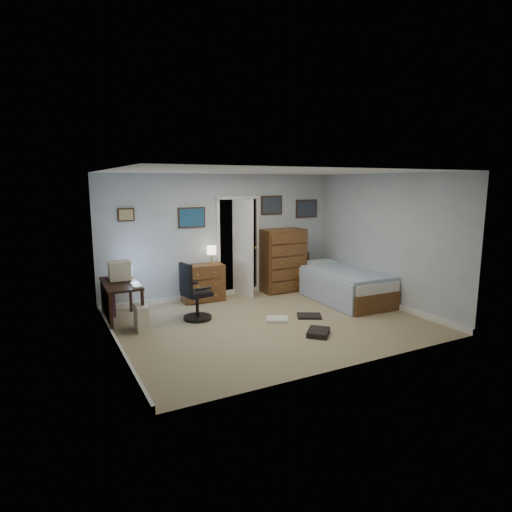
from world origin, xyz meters
The scene contains 15 objects.
floor centered at (0.00, 0.00, -0.01)m, with size 5.00×4.00×0.02m, color tan.
computer_desk centered at (-2.28, 1.17, 0.53)m, with size 0.59×1.21×0.69m.
crt_monitor centered at (-2.18, 1.32, 0.86)m, with size 0.37×0.34×0.33m.
keyboard centered at (-2.02, 0.82, 0.70)m, with size 0.14×0.37×0.02m, color beige.
pc_tower centered at (-2.00, 0.62, 0.21)m, with size 0.20×0.39×0.41m.
office_chair centered at (-1.08, 0.72, 0.39)m, with size 0.56×0.56×1.00m.
media_stack centered at (-2.32, 1.56, 0.36)m, with size 0.14×0.14×0.72m, color maroon.
low_dresser centered at (-0.53, 1.77, 0.37)m, with size 0.83×0.41×0.73m, color brown.
table_lamp centered at (-0.33, 1.77, 1.00)m, with size 0.20×0.20×0.36m.
doorway centered at (0.35, 2.27, 1.00)m, with size 0.96×1.12×2.05m.
tall_dresser centered at (1.29, 1.75, 0.67)m, with size 0.92×0.54×1.35m, color brown.
headboard_bookcase centered at (1.54, 1.86, 0.43)m, with size 0.91×0.29×0.81m.
bed centered at (1.98, 0.53, 0.32)m, with size 1.16×2.08×0.67m.
wall_posters centered at (0.57, 1.98, 1.75)m, with size 4.38×0.04×0.60m.
floor_clutter centered at (0.40, -0.44, 0.03)m, with size 1.09×1.37×0.08m.
Camera 1 is at (-3.41, -6.02, 2.33)m, focal length 30.00 mm.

